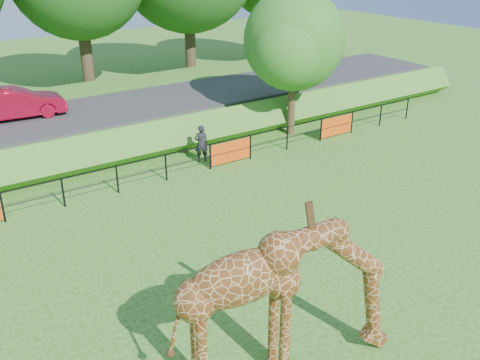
{
  "coord_description": "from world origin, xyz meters",
  "views": [
    {
      "loc": [
        -8.31,
        -9.36,
        8.61
      ],
      "look_at": [
        -0.1,
        2.75,
        2.0
      ],
      "focal_mm": 40.0,
      "sensor_mm": 36.0,
      "label": 1
    }
  ],
  "objects_px": {
    "giraffe": "(287,301)",
    "car_red": "(16,103)",
    "visitor": "(201,144)",
    "tree_east": "(295,44)"
  },
  "relations": [
    {
      "from": "giraffe",
      "to": "visitor",
      "type": "bearing_deg",
      "value": 85.01
    },
    {
      "from": "car_red",
      "to": "visitor",
      "type": "distance_m",
      "value": 8.38
    },
    {
      "from": "car_red",
      "to": "visitor",
      "type": "relative_size",
      "value": 2.56
    },
    {
      "from": "giraffe",
      "to": "visitor",
      "type": "relative_size",
      "value": 3.13
    },
    {
      "from": "visitor",
      "to": "tree_east",
      "type": "relative_size",
      "value": 0.24
    },
    {
      "from": "visitor",
      "to": "tree_east",
      "type": "distance_m",
      "value": 6.52
    },
    {
      "from": "tree_east",
      "to": "giraffe",
      "type": "bearing_deg",
      "value": -129.77
    },
    {
      "from": "visitor",
      "to": "giraffe",
      "type": "bearing_deg",
      "value": 86.83
    },
    {
      "from": "giraffe",
      "to": "car_red",
      "type": "relative_size",
      "value": 1.22
    },
    {
      "from": "car_red",
      "to": "visitor",
      "type": "height_order",
      "value": "car_red"
    }
  ]
}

